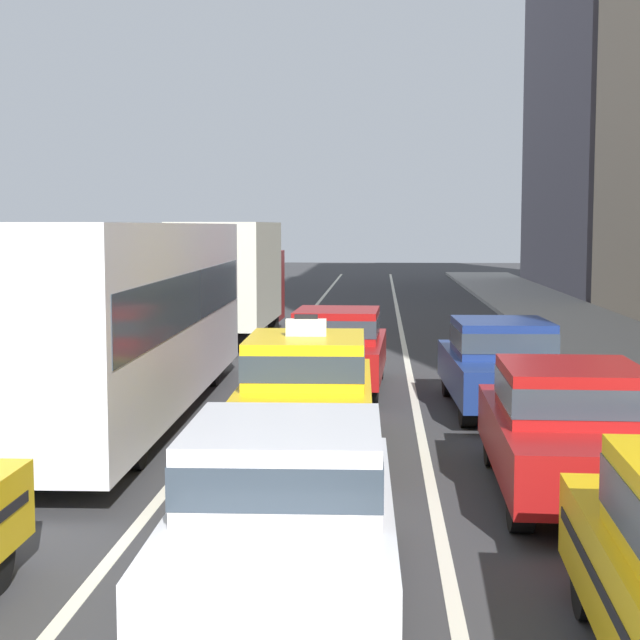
{
  "coord_description": "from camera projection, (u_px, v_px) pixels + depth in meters",
  "views": [
    {
      "loc": [
        0.97,
        -4.63,
        3.19
      ],
      "look_at": [
        -0.24,
        14.92,
        1.3
      ],
      "focal_mm": 55.23,
      "sensor_mm": 36.0,
      "label": 1
    }
  ],
  "objects": [
    {
      "name": "taxi_center_second",
      "position": [
        307.0,
        391.0,
        13.78
      ],
      "size": [
        1.9,
        4.59,
        1.96
      ],
      "color": "black",
      "rests_on": "ground"
    },
    {
      "name": "box_truck_left_third",
      "position": [
        232.0,
        277.0,
        27.18
      ],
      "size": [
        2.37,
        6.99,
        3.27
      ],
      "color": "black",
      "rests_on": "ground"
    },
    {
      "name": "bus_left_second",
      "position": [
        119.0,
        309.0,
        16.12
      ],
      "size": [
        2.74,
        11.25,
        3.22
      ],
      "color": "black",
      "rests_on": "ground"
    },
    {
      "name": "lane_stripe_left_center",
      "position": [
        279.0,
        351.0,
        24.93
      ],
      "size": [
        0.14,
        80.0,
        0.01
      ],
      "primitive_type": "cube",
      "color": "silver",
      "rests_on": "ground"
    },
    {
      "name": "sedan_right_third",
      "position": [
        501.0,
        362.0,
        16.88
      ],
      "size": [
        1.9,
        4.36,
        1.58
      ],
      "color": "black",
      "rests_on": "ground"
    },
    {
      "name": "sedan_right_second",
      "position": [
        569.0,
        426.0,
        11.5
      ],
      "size": [
        1.84,
        4.33,
        1.58
      ],
      "color": "black",
      "rests_on": "ground"
    },
    {
      "name": "sedan_center_third",
      "position": [
        338.0,
        347.0,
        19.03
      ],
      "size": [
        1.9,
        4.36,
        1.58
      ],
      "color": "black",
      "rests_on": "ground"
    },
    {
      "name": "sedan_center_nearest",
      "position": [
        285.0,
        509.0,
        8.13
      ],
      "size": [
        1.84,
        4.33,
        1.58
      ],
      "color": "black",
      "rests_on": "ground"
    },
    {
      "name": "lane_stripe_center_right",
      "position": [
        405.0,
        352.0,
        24.73
      ],
      "size": [
        0.14,
        80.0,
        0.01
      ],
      "primitive_type": "cube",
      "color": "silver",
      "rests_on": "ground"
    }
  ]
}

